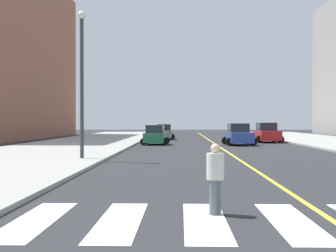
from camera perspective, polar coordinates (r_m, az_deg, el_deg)
name	(u,v)px	position (r m, az deg, el deg)	size (l,w,h in m)	color
sidewalk_kerb_west	(21,157)	(27.32, -17.69, -3.71)	(10.00, 120.00, 0.15)	#9E9B93
crosswalk_paint	(334,222)	(10.45, 19.84, -11.05)	(13.50, 4.00, 0.01)	silver
lane_divider_paint	(213,143)	(45.88, 5.57, -2.04)	(0.16, 80.00, 0.01)	yellow
car_blue_nearest	(239,135)	(41.20, 8.71, -1.10)	(2.79, 4.37, 1.92)	#2D479E
car_red_second	(267,133)	(47.15, 12.08, -0.87)	(2.84, 4.46, 1.97)	red
car_green_third	(155,135)	(41.58, -1.58, -1.18)	(2.58, 4.02, 1.77)	#236B42
car_gray_fourth	(164,132)	(53.38, -0.47, -0.79)	(2.51, 3.99, 1.77)	slate
pedestrian_crossing	(215,176)	(10.52, 5.85, -6.10)	(0.40, 0.40, 1.61)	slate
street_lamp	(82,72)	(25.08, -10.59, 6.58)	(0.44, 0.44, 7.81)	#38383D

